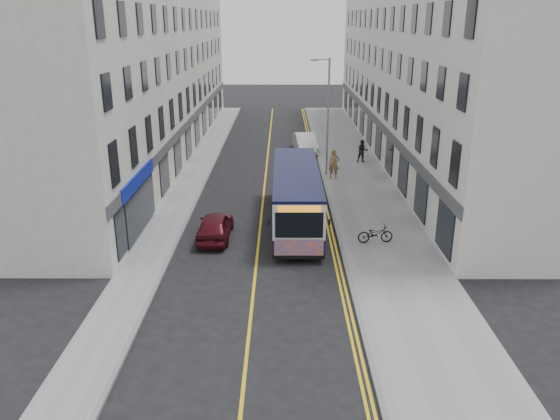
{
  "coord_description": "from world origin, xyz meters",
  "views": [
    {
      "loc": [
        1.15,
        -22.81,
        10.41
      ],
      "look_at": [
        1.05,
        2.23,
        1.6
      ],
      "focal_mm": 35.0,
      "sensor_mm": 36.0,
      "label": 1
    }
  ],
  "objects_px": {
    "car_white": "(305,143)",
    "car_maroon": "(215,226)",
    "pedestrian_far": "(362,151)",
    "streetlamp": "(327,113)",
    "bicycle": "(375,234)",
    "pedestrian_near": "(334,164)",
    "city_bus": "(296,195)"
  },
  "relations": [
    {
      "from": "pedestrian_near",
      "to": "car_maroon",
      "type": "relative_size",
      "value": 0.51
    },
    {
      "from": "car_white",
      "to": "pedestrian_near",
      "type": "bearing_deg",
      "value": -85.17
    },
    {
      "from": "city_bus",
      "to": "streetlamp",
      "type": "bearing_deg",
      "value": 76.55
    },
    {
      "from": "city_bus",
      "to": "bicycle",
      "type": "bearing_deg",
      "value": -36.54
    },
    {
      "from": "streetlamp",
      "to": "car_white",
      "type": "relative_size",
      "value": 1.77
    },
    {
      "from": "streetlamp",
      "to": "car_white",
      "type": "height_order",
      "value": "streetlamp"
    },
    {
      "from": "city_bus",
      "to": "pedestrian_far",
      "type": "relative_size",
      "value": 6.0
    },
    {
      "from": "car_maroon",
      "to": "city_bus",
      "type": "bearing_deg",
      "value": -152.81
    },
    {
      "from": "pedestrian_near",
      "to": "car_white",
      "type": "height_order",
      "value": "pedestrian_near"
    },
    {
      "from": "pedestrian_far",
      "to": "car_maroon",
      "type": "relative_size",
      "value": 0.44
    },
    {
      "from": "car_maroon",
      "to": "pedestrian_far",
      "type": "bearing_deg",
      "value": -121.24
    },
    {
      "from": "bicycle",
      "to": "streetlamp",
      "type": "bearing_deg",
      "value": 1.21
    },
    {
      "from": "streetlamp",
      "to": "car_maroon",
      "type": "bearing_deg",
      "value": -118.92
    },
    {
      "from": "city_bus",
      "to": "pedestrian_far",
      "type": "distance_m",
      "value": 13.94
    },
    {
      "from": "car_white",
      "to": "city_bus",
      "type": "bearing_deg",
      "value": -100.04
    },
    {
      "from": "pedestrian_near",
      "to": "streetlamp",
      "type": "bearing_deg",
      "value": 118.65
    },
    {
      "from": "bicycle",
      "to": "pedestrian_far",
      "type": "bearing_deg",
      "value": -11.37
    },
    {
      "from": "city_bus",
      "to": "bicycle",
      "type": "relative_size",
      "value": 6.01
    },
    {
      "from": "bicycle",
      "to": "car_white",
      "type": "distance_m",
      "value": 19.76
    },
    {
      "from": "bicycle",
      "to": "car_white",
      "type": "xyz_separation_m",
      "value": [
        -2.62,
        19.58,
        0.18
      ]
    },
    {
      "from": "car_white",
      "to": "car_maroon",
      "type": "relative_size",
      "value": 1.15
    },
    {
      "from": "streetlamp",
      "to": "car_maroon",
      "type": "xyz_separation_m",
      "value": [
        -6.35,
        -11.5,
        -3.71
      ]
    },
    {
      "from": "city_bus",
      "to": "pedestrian_far",
      "type": "height_order",
      "value": "city_bus"
    },
    {
      "from": "city_bus",
      "to": "pedestrian_far",
      "type": "xyz_separation_m",
      "value": [
        5.31,
        12.87,
        -0.66
      ]
    },
    {
      "from": "city_bus",
      "to": "pedestrian_near",
      "type": "height_order",
      "value": "city_bus"
    },
    {
      "from": "pedestrian_near",
      "to": "pedestrian_far",
      "type": "xyz_separation_m",
      "value": [
        2.55,
        4.42,
        -0.14
      ]
    },
    {
      "from": "streetlamp",
      "to": "pedestrian_far",
      "type": "height_order",
      "value": "streetlamp"
    },
    {
      "from": "pedestrian_far",
      "to": "car_maroon",
      "type": "bearing_deg",
      "value": -126.49
    },
    {
      "from": "car_maroon",
      "to": "streetlamp",
      "type": "bearing_deg",
      "value": -117.89
    },
    {
      "from": "car_white",
      "to": "car_maroon",
      "type": "height_order",
      "value": "car_white"
    },
    {
      "from": "bicycle",
      "to": "pedestrian_near",
      "type": "xyz_separation_m",
      "value": [
        -1.01,
        11.25,
        0.55
      ]
    },
    {
      "from": "pedestrian_far",
      "to": "car_white",
      "type": "distance_m",
      "value": 5.71
    }
  ]
}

